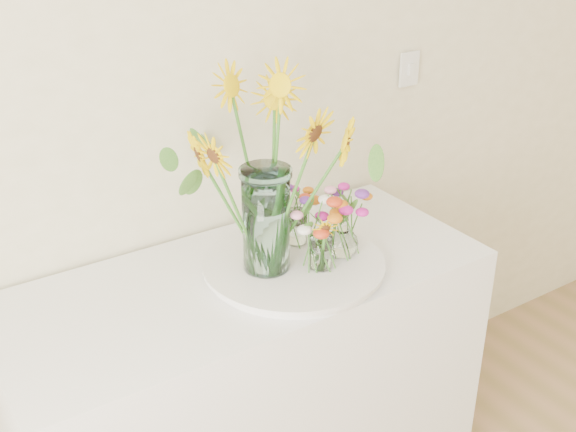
% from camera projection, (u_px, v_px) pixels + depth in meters
% --- Properties ---
extents(counter, '(1.40, 0.60, 0.90)m').
position_uv_depth(counter, '(249.00, 400.00, 2.24)').
color(counter, white).
rests_on(counter, ground_plane).
extents(tray, '(0.50, 0.50, 0.02)m').
position_uv_depth(tray, '(294.00, 266.00, 2.06)').
color(tray, white).
rests_on(tray, counter).
extents(mason_jar, '(0.17, 0.17, 0.30)m').
position_uv_depth(mason_jar, '(266.00, 220.00, 1.95)').
color(mason_jar, '#A3D0D2').
rests_on(mason_jar, tray).
extents(sunflower_bouquet, '(0.90, 0.90, 0.57)m').
position_uv_depth(sunflower_bouquet, '(265.00, 175.00, 1.89)').
color(sunflower_bouquet, '#EBC304').
rests_on(sunflower_bouquet, tray).
extents(small_vase_a, '(0.07, 0.07, 0.11)m').
position_uv_depth(small_vase_a, '(321.00, 252.00, 2.00)').
color(small_vase_a, white).
rests_on(small_vase_a, tray).
extents(wildflower_posy_a, '(0.21, 0.21, 0.20)m').
position_uv_depth(wildflower_posy_a, '(321.00, 237.00, 1.98)').
color(wildflower_posy_a, '#CC6711').
rests_on(wildflower_posy_a, tray).
extents(small_vase_b, '(0.11, 0.11, 0.13)m').
position_uv_depth(small_vase_b, '(342.00, 234.00, 2.06)').
color(small_vase_b, white).
rests_on(small_vase_b, tray).
extents(wildflower_posy_b, '(0.20, 0.20, 0.22)m').
position_uv_depth(wildflower_posy_b, '(343.00, 220.00, 2.04)').
color(wildflower_posy_b, '#CC6711').
rests_on(wildflower_posy_b, tray).
extents(small_vase_c, '(0.07, 0.07, 0.11)m').
position_uv_depth(small_vase_c, '(297.00, 228.00, 2.13)').
color(small_vase_c, white).
rests_on(small_vase_c, tray).
extents(wildflower_posy_c, '(0.18, 0.18, 0.20)m').
position_uv_depth(wildflower_posy_c, '(297.00, 214.00, 2.11)').
color(wildflower_posy_c, '#CC6711').
rests_on(wildflower_posy_c, tray).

